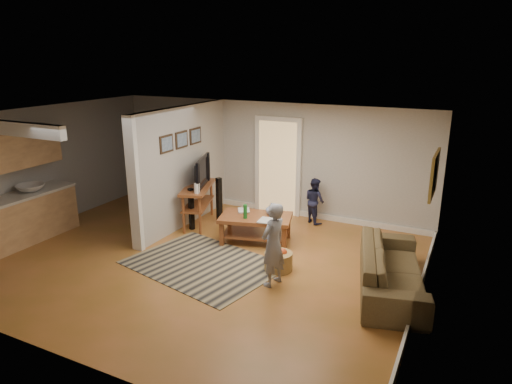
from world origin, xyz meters
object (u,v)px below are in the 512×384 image
at_px(toy_basket, 278,260).
at_px(child, 273,284).
at_px(speaker_left, 191,209).
at_px(sofa, 390,289).
at_px(tv_console, 198,190).
at_px(speaker_right, 219,200).
at_px(toddler, 314,222).
at_px(coffee_table, 257,221).

distance_m(toy_basket, child, 0.54).
relative_size(speaker_left, child, 0.65).
bearing_deg(child, speaker_left, -106.17).
relative_size(sofa, tv_console, 1.64).
height_order(speaker_left, toy_basket, speaker_left).
bearing_deg(speaker_right, toy_basket, -14.96).
xyz_separation_m(tv_console, speaker_right, (0.35, 0.26, -0.26)).
distance_m(speaker_left, toddler, 2.66).
distance_m(sofa, coffee_table, 2.83).
distance_m(coffee_table, speaker_right, 1.32).
xyz_separation_m(coffee_table, child, (0.98, -1.44, -0.41)).
relative_size(toy_basket, toddler, 0.48).
distance_m(speaker_right, child, 3.00).
bearing_deg(sofa, speaker_left, 65.80).
xyz_separation_m(sofa, child, (-1.70, -0.66, 0.00)).
distance_m(speaker_left, speaker_right, 0.68).
bearing_deg(toy_basket, child, -76.51).
relative_size(sofa, speaker_right, 2.34).
height_order(sofa, toy_basket, toy_basket).
distance_m(tv_console, child, 3.16).
bearing_deg(sofa, toddler, 28.09).
relative_size(child, toddler, 1.37).
bearing_deg(sofa, speaker_right, 56.78).
bearing_deg(child, tv_console, -111.28).
bearing_deg(tv_console, speaker_left, -103.56).
relative_size(coffee_table, child, 1.12).
xyz_separation_m(coffee_table, toddler, (0.65, 1.49, -0.41)).
height_order(tv_console, toy_basket, tv_console).
bearing_deg(tv_console, child, -54.84).
distance_m(tv_console, toy_basket, 2.77).
xyz_separation_m(tv_console, toddler, (2.18, 1.16, -0.76)).
distance_m(sofa, toy_basket, 1.84).
height_order(speaker_right, toy_basket, speaker_right).
relative_size(coffee_table, toddler, 1.53).
bearing_deg(speaker_right, toddler, 48.02).
xyz_separation_m(speaker_left, toddler, (2.15, 1.50, -0.44)).
distance_m(toy_basket, toddler, 2.44).
bearing_deg(speaker_left, toy_basket, -0.31).
bearing_deg(child, coffee_table, -131.89).
height_order(sofa, speaker_right, speaker_right).
bearing_deg(coffee_table, toddler, 66.40).
height_order(sofa, coffee_table, coffee_table).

